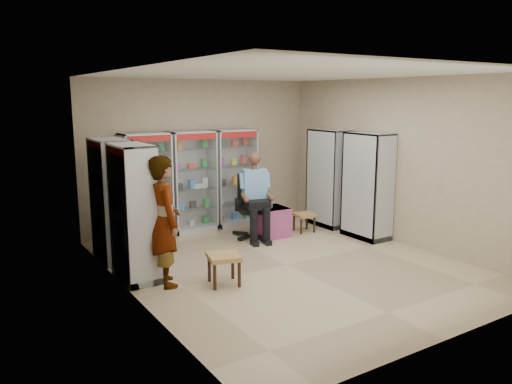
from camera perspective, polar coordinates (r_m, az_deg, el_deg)
floor at (r=8.11m, az=3.53°, el=-8.30°), size 6.00×6.00×0.00m
room_shell at (r=7.70m, az=3.70°, el=5.68°), size 5.02×6.02×3.01m
cabinet_back_left at (r=9.63m, az=-12.40°, el=0.66°), size 0.90×0.50×2.00m
cabinet_back_mid at (r=9.99m, az=-7.29°, el=1.19°), size 0.90×0.50×2.00m
cabinet_back_right at (r=10.42m, az=-2.56°, el=1.66°), size 0.90×0.50×2.00m
cabinet_right_far at (r=10.44m, az=8.36°, el=1.58°), size 0.90×0.50×2.00m
cabinet_right_near at (r=9.65m, az=12.62°, el=0.67°), size 0.90×0.50×2.00m
cabinet_left_far at (r=8.48m, az=-16.12°, el=-0.87°), size 0.90×0.50×2.00m
cabinet_left_near at (r=7.45m, az=-13.71°, el=-2.33°), size 0.90×0.50×2.00m
wooden_chair at (r=8.98m, az=-12.15°, el=-3.51°), size 0.42×0.42×0.94m
seated_customer at (r=8.89m, az=-12.09°, el=-2.33°), size 0.44×0.60×1.34m
office_chair at (r=9.50m, az=-0.36°, el=-1.65°), size 0.83×0.83×1.21m
seated_shopkeeper at (r=9.43m, az=-0.20°, el=-0.73°), size 0.69×0.82×1.54m
pink_trunk at (r=9.66m, az=1.75°, el=-3.42°), size 0.62×0.60×0.56m
tea_glass at (r=9.57m, az=1.73°, el=-1.52°), size 0.07×0.07×0.10m
woven_stool_a at (r=10.03m, az=5.52°, el=-3.48°), size 0.42×0.42×0.37m
woven_stool_b at (r=7.25m, az=-3.68°, el=-8.81°), size 0.54×0.54×0.44m
standing_man at (r=7.15m, az=-10.38°, el=-3.31°), size 0.52×0.72×1.86m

